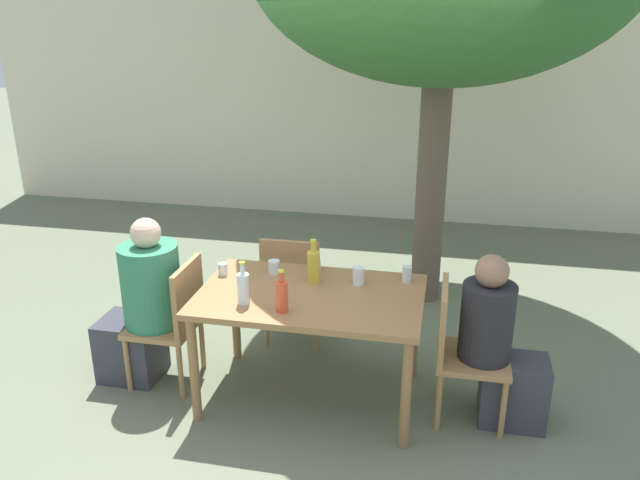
{
  "coord_description": "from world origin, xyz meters",
  "views": [
    {
      "loc": [
        0.79,
        -3.48,
        2.45
      ],
      "look_at": [
        0.0,
        0.3,
        1.01
      ],
      "focal_mm": 35.0,
      "sensor_mm": 36.0,
      "label": 1
    }
  ],
  "objects_px": {
    "drinking_glass_3": "(407,274)",
    "dining_table_front": "(310,305)",
    "person_seated_0": "(143,308)",
    "drinking_glass_2": "(274,267)",
    "patio_chair_2": "(293,284)",
    "oil_cruet_0": "(314,266)",
    "water_bottle_1": "(243,288)",
    "patio_chair_0": "(174,317)",
    "patio_chair_1": "(459,345)",
    "drinking_glass_0": "(223,269)",
    "drinking_glass_1": "(359,276)",
    "person_seated_1": "(500,351)",
    "soda_bottle_2": "(282,295)",
    "drinking_glass_4": "(315,265)"
  },
  "relations": [
    {
      "from": "drinking_glass_3",
      "to": "dining_table_front",
      "type": "bearing_deg",
      "value": -152.41
    },
    {
      "from": "person_seated_0",
      "to": "drinking_glass_2",
      "type": "xyz_separation_m",
      "value": [
        0.86,
        0.25,
        0.27
      ]
    },
    {
      "from": "patio_chair_2",
      "to": "oil_cruet_0",
      "type": "height_order",
      "value": "oil_cruet_0"
    },
    {
      "from": "patio_chair_2",
      "to": "water_bottle_1",
      "type": "bearing_deg",
      "value": 84.9
    },
    {
      "from": "patio_chair_0",
      "to": "patio_chair_1",
      "type": "xyz_separation_m",
      "value": [
        1.88,
        0.0,
        0.0
      ]
    },
    {
      "from": "patio_chair_0",
      "to": "drinking_glass_0",
      "type": "distance_m",
      "value": 0.46
    },
    {
      "from": "drinking_glass_2",
      "to": "water_bottle_1",
      "type": "bearing_deg",
      "value": -96.78
    },
    {
      "from": "person_seated_0",
      "to": "drinking_glass_1",
      "type": "relative_size",
      "value": 10.15
    },
    {
      "from": "patio_chair_2",
      "to": "oil_cruet_0",
      "type": "xyz_separation_m",
      "value": [
        0.27,
        -0.51,
        0.38
      ]
    },
    {
      "from": "dining_table_front",
      "to": "patio_chair_2",
      "type": "bearing_deg",
      "value": 112.67
    },
    {
      "from": "drinking_glass_2",
      "to": "drinking_glass_1",
      "type": "bearing_deg",
      "value": -4.8
    },
    {
      "from": "person_seated_0",
      "to": "person_seated_1",
      "type": "xyz_separation_m",
      "value": [
        2.35,
        -0.0,
        -0.05
      ]
    },
    {
      "from": "oil_cruet_0",
      "to": "drinking_glass_2",
      "type": "relative_size",
      "value": 3.14
    },
    {
      "from": "drinking_glass_0",
      "to": "soda_bottle_2",
      "type": "bearing_deg",
      "value": -39.67
    },
    {
      "from": "water_bottle_1",
      "to": "drinking_glass_3",
      "type": "xyz_separation_m",
      "value": [
        0.95,
        0.53,
        -0.05
      ]
    },
    {
      "from": "patio_chair_0",
      "to": "patio_chair_2",
      "type": "distance_m",
      "value": 0.95
    },
    {
      "from": "patio_chair_0",
      "to": "patio_chair_2",
      "type": "xyz_separation_m",
      "value": [
        0.66,
        0.68,
        0.0
      ]
    },
    {
      "from": "patio_chair_0",
      "to": "person_seated_1",
      "type": "relative_size",
      "value": 0.8
    },
    {
      "from": "oil_cruet_0",
      "to": "drinking_glass_4",
      "type": "xyz_separation_m",
      "value": [
        -0.03,
        0.18,
        -0.07
      ]
    },
    {
      "from": "patio_chair_2",
      "to": "drinking_glass_3",
      "type": "bearing_deg",
      "value": 156.48
    },
    {
      "from": "patio_chair_1",
      "to": "person_seated_1",
      "type": "distance_m",
      "value": 0.24
    },
    {
      "from": "patio_chair_2",
      "to": "drinking_glass_1",
      "type": "xyz_separation_m",
      "value": [
        0.56,
        -0.48,
        0.32
      ]
    },
    {
      "from": "patio_chair_2",
      "to": "drinking_glass_0",
      "type": "height_order",
      "value": "patio_chair_2"
    },
    {
      "from": "oil_cruet_0",
      "to": "water_bottle_1",
      "type": "relative_size",
      "value": 1.09
    },
    {
      "from": "dining_table_front",
      "to": "drinking_glass_4",
      "type": "xyz_separation_m",
      "value": [
        -0.05,
        0.35,
        0.13
      ]
    },
    {
      "from": "patio_chair_1",
      "to": "water_bottle_1",
      "type": "relative_size",
      "value": 3.25
    },
    {
      "from": "patio_chair_0",
      "to": "drinking_glass_1",
      "type": "bearing_deg",
      "value": 99.53
    },
    {
      "from": "patio_chair_0",
      "to": "drinking_glass_1",
      "type": "xyz_separation_m",
      "value": [
        1.22,
        0.2,
        0.32
      ]
    },
    {
      "from": "soda_bottle_2",
      "to": "drinking_glass_3",
      "type": "xyz_separation_m",
      "value": [
        0.69,
        0.58,
        -0.05
      ]
    },
    {
      "from": "patio_chair_2",
      "to": "patio_chair_0",
      "type": "bearing_deg",
      "value": 45.95
    },
    {
      "from": "patio_chair_2",
      "to": "water_bottle_1",
      "type": "relative_size",
      "value": 3.25
    },
    {
      "from": "water_bottle_1",
      "to": "drinking_glass_2",
      "type": "bearing_deg",
      "value": 83.22
    },
    {
      "from": "patio_chair_1",
      "to": "oil_cruet_0",
      "type": "relative_size",
      "value": 2.97
    },
    {
      "from": "soda_bottle_2",
      "to": "drinking_glass_1",
      "type": "xyz_separation_m",
      "value": [
        0.39,
        0.48,
        -0.04
      ]
    },
    {
      "from": "water_bottle_1",
      "to": "patio_chair_1",
      "type": "bearing_deg",
      "value": 9.71
    },
    {
      "from": "patio_chair_1",
      "to": "patio_chair_2",
      "type": "distance_m",
      "value": 1.4
    },
    {
      "from": "drinking_glass_0",
      "to": "drinking_glass_3",
      "type": "height_order",
      "value": "drinking_glass_3"
    },
    {
      "from": "drinking_glass_1",
      "to": "drinking_glass_2",
      "type": "height_order",
      "value": "drinking_glass_1"
    },
    {
      "from": "person_seated_0",
      "to": "water_bottle_1",
      "type": "xyz_separation_m",
      "value": [
        0.8,
        -0.22,
        0.33
      ]
    },
    {
      "from": "patio_chair_1",
      "to": "patio_chair_2",
      "type": "xyz_separation_m",
      "value": [
        -1.23,
        0.68,
        0.0
      ]
    },
    {
      "from": "person_seated_0",
      "to": "water_bottle_1",
      "type": "bearing_deg",
      "value": 74.46
    },
    {
      "from": "patio_chair_2",
      "to": "patio_chair_1",
      "type": "bearing_deg",
      "value": 150.98
    },
    {
      "from": "patio_chair_2",
      "to": "drinking_glass_1",
      "type": "relative_size",
      "value": 7.58
    },
    {
      "from": "dining_table_front",
      "to": "person_seated_1",
      "type": "xyz_separation_m",
      "value": [
        1.18,
        -0.0,
        -0.19
      ]
    },
    {
      "from": "drinking_glass_0",
      "to": "oil_cruet_0",
      "type": "bearing_deg",
      "value": 0.47
    },
    {
      "from": "person_seated_1",
      "to": "drinking_glass_1",
      "type": "distance_m",
      "value": 0.99
    },
    {
      "from": "water_bottle_1",
      "to": "drinking_glass_4",
      "type": "bearing_deg",
      "value": 60.74
    },
    {
      "from": "person_seated_1",
      "to": "drinking_glass_4",
      "type": "distance_m",
      "value": 1.32
    },
    {
      "from": "dining_table_front",
      "to": "patio_chair_2",
      "type": "relative_size",
      "value": 1.6
    },
    {
      "from": "oil_cruet_0",
      "to": "soda_bottle_2",
      "type": "distance_m",
      "value": 0.45
    }
  ]
}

